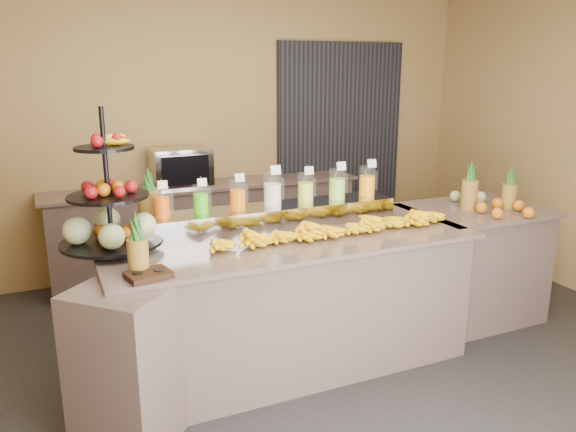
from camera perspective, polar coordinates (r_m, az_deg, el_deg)
ground at (r=3.91m, az=1.97°, el=-16.45°), size 6.00×6.00×0.00m
room_envelope at (r=4.13m, az=-0.33°, el=12.71°), size 6.04×5.02×2.82m
buffet_counter at (r=3.86m, az=-1.25°, el=-9.07°), size 2.75×1.25×0.93m
right_counter at (r=4.91m, az=18.04°, el=-4.48°), size 1.08×0.88×0.93m
back_ledge at (r=5.67m, az=-8.06°, el=-1.33°), size 3.10×0.55×0.93m
pitcher_tray at (r=4.00m, az=-1.57°, el=0.00°), size 1.85×0.30×0.15m
juice_pitcher_orange_a at (r=3.74m, az=-12.68°, el=1.18°), size 0.11×0.11×0.26m
juice_pitcher_green at (r=3.80m, az=-8.84°, el=1.54°), size 0.11×0.11×0.26m
juice_pitcher_orange_b at (r=3.87m, az=-5.14°, el=1.98°), size 0.11×0.12×0.27m
juice_pitcher_milk at (r=3.96m, az=-1.59°, el=2.52°), size 0.13×0.13×0.31m
juice_pitcher_lemon at (r=4.07m, az=1.80°, el=2.70°), size 0.12×0.12×0.28m
juice_pitcher_lime at (r=4.18m, az=5.01°, el=3.08°), size 0.12×0.13×0.30m
juice_pitcher_orange_c at (r=4.31m, az=8.03°, el=3.35°), size 0.12×0.13×0.30m
banana_heap at (r=3.84m, az=4.48°, el=-0.91°), size 1.83×0.17×0.15m
fruit_stand at (r=3.62m, az=-17.01°, el=0.18°), size 0.70×0.70×0.88m
condiment_caddy at (r=3.13m, az=-13.99°, el=-5.83°), size 0.26×0.21×0.03m
pineapple_left_a at (r=3.18m, az=-15.01°, el=-3.46°), size 0.12×0.12×0.36m
pineapple_left_b at (r=3.93m, az=-13.84°, el=0.83°), size 0.16×0.16×0.46m
right_fruit_pile at (r=4.70m, az=20.38°, el=1.31°), size 0.45×0.43×0.24m
oven_warmer at (r=5.46m, az=-10.87°, el=4.90°), size 0.55×0.39×0.37m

